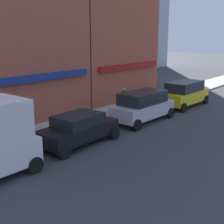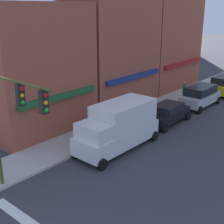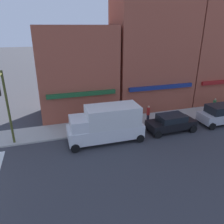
# 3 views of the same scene
# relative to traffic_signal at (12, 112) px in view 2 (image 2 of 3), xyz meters

# --- Properties ---
(storefront_row) EXTENTS (25.64, 5.30, 15.80)m
(storefront_row) POSITION_rel_traffic_signal_xyz_m (15.91, 6.75, 2.26)
(storefront_row) COLOR #9E4C38
(storefront_row) RESTS_ON ground_plane
(traffic_signal) EXTENTS (0.32, 4.53, 6.07)m
(traffic_signal) POSITION_rel_traffic_signal_xyz_m (0.00, 0.00, 0.00)
(traffic_signal) COLOR #474C1E
(traffic_signal) RESTS_ON ground_plane
(box_truck_white) EXTENTS (6.22, 2.42, 3.04)m
(box_truck_white) POSITION_rel_traffic_signal_xyz_m (7.39, -0.05, -2.80)
(box_truck_white) COLOR white
(box_truck_white) RESTS_ON ground_plane
(sedan_black) EXTENTS (4.45, 2.02, 1.59)m
(sedan_black) POSITION_rel_traffic_signal_xyz_m (13.52, -0.05, -3.55)
(sedan_black) COLOR black
(sedan_black) RESTS_ON ground_plane
(suv_silver) EXTENTS (4.73, 2.12, 1.94)m
(suv_silver) POSITION_rel_traffic_signal_xyz_m (19.29, -0.05, -3.36)
(suv_silver) COLOR #B7B7BC
(suv_silver) RESTS_ON ground_plane
(pedestrian_green_top) EXTENTS (0.32, 0.32, 1.77)m
(pedestrian_green_top) POSITION_rel_traffic_signal_xyz_m (19.92, 1.94, -3.32)
(pedestrian_green_top) COLOR #23232D
(pedestrian_green_top) RESTS_ON sidewalk_left
(pedestrian_blue_shirt) EXTENTS (0.32, 0.32, 1.77)m
(pedestrian_blue_shirt) POSITION_rel_traffic_signal_xyz_m (7.97, 2.76, -3.32)
(pedestrian_blue_shirt) COLOR #23232D
(pedestrian_blue_shirt) RESTS_ON sidewalk_left
(pedestrian_red_jacket) EXTENTS (0.32, 0.32, 1.77)m
(pedestrian_red_jacket) POSITION_rel_traffic_signal_xyz_m (12.18, 1.96, -3.32)
(pedestrian_red_jacket) COLOR #23232D
(pedestrian_red_jacket) RESTS_ON sidewalk_left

